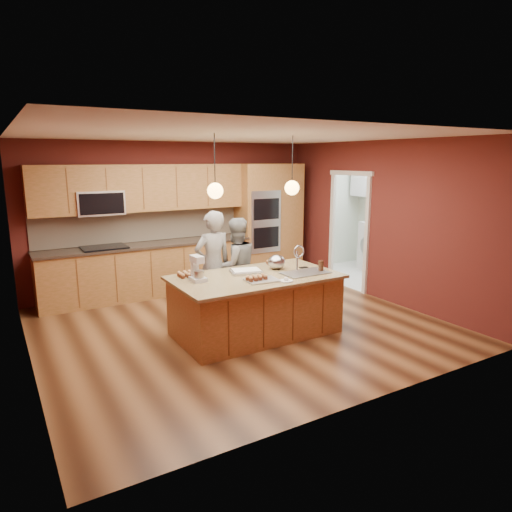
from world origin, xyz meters
TOP-DOWN VIEW (x-y plane):
  - floor at (0.00, 0.00)m, footprint 5.50×5.50m
  - ceiling at (0.00, 0.00)m, footprint 5.50×5.50m
  - wall_back at (0.00, 2.50)m, footprint 5.50×0.00m
  - wall_front at (0.00, -2.50)m, footprint 5.50×0.00m
  - wall_left at (-2.75, 0.00)m, footprint 0.00×5.00m
  - wall_right at (2.75, 0.00)m, footprint 0.00×5.00m
  - cabinet_run at (-0.68, 2.25)m, footprint 3.74×0.64m
  - oven_column at (1.85, 2.19)m, footprint 1.30×0.62m
  - doorway_trim at (2.73, 0.80)m, footprint 0.08×1.11m
  - laundry_room at (4.35, 1.20)m, footprint 2.60×2.70m
  - pendant_left at (-0.53, -0.34)m, footprint 0.20×0.20m
  - pendant_right at (0.63, -0.34)m, footprint 0.20×0.20m
  - island at (0.07, -0.34)m, footprint 2.25×1.27m
  - person_left at (-0.17, 0.55)m, footprint 0.62×0.42m
  - person_right at (0.22, 0.55)m, footprint 0.75×0.59m
  - stand_mixer at (-0.74, -0.19)m, footprint 0.18×0.25m
  - sheet_cake at (0.02, -0.13)m, footprint 0.50×0.42m
  - cooling_rack at (-0.02, -0.62)m, footprint 0.45×0.34m
  - mixing_bowl at (0.51, -0.15)m, footprint 0.25×0.25m
  - plate at (0.24, -0.80)m, footprint 0.18×0.18m
  - tumbler at (0.98, -0.58)m, footprint 0.08×0.08m
  - phone at (0.89, -0.30)m, footprint 0.12×0.07m
  - cupcakes_left at (-0.75, 0.09)m, footprint 0.30×0.22m
  - cupcakes_rack at (-0.08, -0.60)m, footprint 0.29×0.15m
  - cupcakes_right at (0.60, 0.10)m, footprint 0.14×0.21m
  - washer at (4.17, 0.87)m, footprint 0.75×0.76m
  - dryer at (4.22, 1.48)m, footprint 0.81×0.82m

SIDE VIEW (x-z plane):
  - floor at x=0.00m, z-range 0.00..0.00m
  - island at x=0.07m, z-range -0.18..1.03m
  - washer at x=4.17m, z-range 0.00..0.94m
  - dryer at x=4.22m, z-range 0.00..1.05m
  - person_right at x=0.22m, z-range 0.00..1.52m
  - person_left at x=-0.17m, z-range 0.00..1.65m
  - phone at x=0.89m, z-range 0.83..0.84m
  - plate at x=0.24m, z-range 0.83..0.84m
  - cooling_rack at x=-0.02m, z-range 0.83..0.85m
  - sheet_cake at x=0.02m, z-range 0.83..0.88m
  - cupcakes_right at x=0.60m, z-range 0.83..0.89m
  - cupcakes_left at x=-0.75m, z-range 0.83..0.90m
  - cupcakes_rack at x=-0.08m, z-range 0.85..0.91m
  - tumbler at x=0.98m, z-range 0.83..0.98m
  - mixing_bowl at x=0.51m, z-range 0.82..1.04m
  - stand_mixer at x=-0.74m, z-range 0.81..1.14m
  - cabinet_run at x=-0.68m, z-range -0.17..2.13m
  - doorway_trim at x=2.73m, z-range -0.05..2.15m
  - oven_column at x=1.85m, z-range 0.00..2.30m
  - wall_back at x=0.00m, z-range -1.40..4.10m
  - wall_front at x=0.00m, z-range -1.40..4.10m
  - wall_left at x=-2.75m, z-range -1.15..3.85m
  - wall_right at x=2.75m, z-range -1.15..3.85m
  - laundry_room at x=4.35m, z-range 0.60..3.30m
  - pendant_left at x=-0.53m, z-range 1.60..2.40m
  - pendant_right at x=0.63m, z-range 1.60..2.40m
  - ceiling at x=0.00m, z-range 2.70..2.70m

